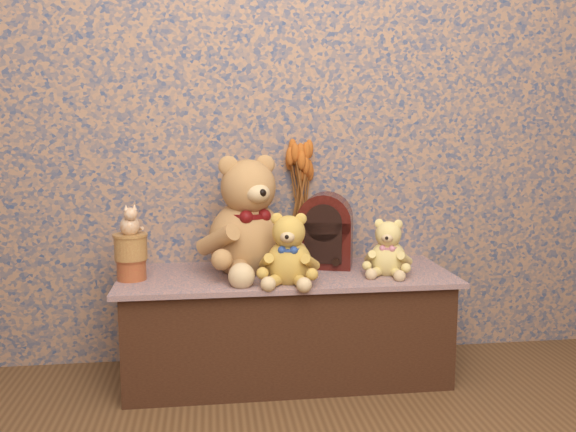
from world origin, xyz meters
name	(u,v)px	position (x,y,z in m)	size (l,w,h in m)	color
display_shelf	(286,325)	(0.00, 1.25, 0.22)	(1.33, 0.51, 0.44)	#344A6A
teddy_large	(246,210)	(-0.16, 1.30, 0.69)	(0.40, 0.48, 0.51)	#A46E3F
teddy_medium	(289,245)	(-0.01, 1.11, 0.58)	(0.23, 0.27, 0.29)	gold
teddy_small	(388,245)	(0.40, 1.18, 0.56)	(0.19, 0.23, 0.24)	#DCBF68
cathedral_radio	(325,230)	(0.18, 1.35, 0.59)	(0.23, 0.16, 0.31)	#370E0A
ceramic_vase	(300,241)	(0.08, 1.45, 0.53)	(0.11, 0.11, 0.18)	tan
dried_stalks	(300,172)	(0.08, 1.45, 0.83)	(0.22, 0.22, 0.42)	#BE5B1E
biscuit_tin_lower	(132,269)	(-0.61, 1.22, 0.48)	(0.11, 0.11, 0.08)	#B17133
biscuit_tin_upper	(131,247)	(-0.61, 1.22, 0.56)	(0.12, 0.12, 0.10)	#D6B85D
cat_figurine	(130,219)	(-0.61, 1.22, 0.67)	(0.09, 0.10, 0.12)	silver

